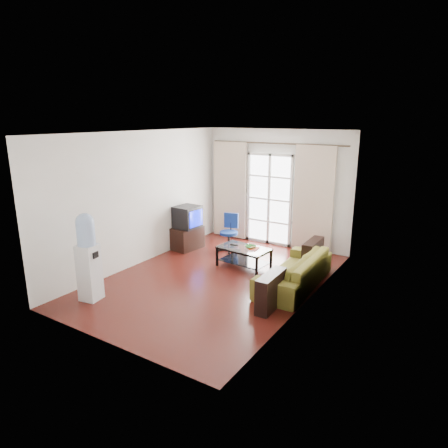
% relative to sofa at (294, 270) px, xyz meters
% --- Properties ---
extents(floor, '(5.20, 5.20, 0.00)m').
position_rel_sofa_xyz_m(floor, '(-1.37, -0.53, -0.29)').
color(floor, '#551B14').
rests_on(floor, ground).
extents(ceiling, '(5.20, 5.20, 0.00)m').
position_rel_sofa_xyz_m(ceiling, '(-1.37, -0.53, 2.41)').
color(ceiling, white).
rests_on(ceiling, wall_back).
extents(wall_back, '(3.60, 0.02, 2.70)m').
position_rel_sofa_xyz_m(wall_back, '(-1.37, 2.07, 1.06)').
color(wall_back, white).
rests_on(wall_back, floor).
extents(wall_front, '(3.60, 0.02, 2.70)m').
position_rel_sofa_xyz_m(wall_front, '(-1.37, -3.13, 1.06)').
color(wall_front, white).
rests_on(wall_front, floor).
extents(wall_left, '(0.02, 5.20, 2.70)m').
position_rel_sofa_xyz_m(wall_left, '(-3.17, -0.53, 1.06)').
color(wall_left, white).
rests_on(wall_left, floor).
extents(wall_right, '(0.02, 5.20, 2.70)m').
position_rel_sofa_xyz_m(wall_right, '(0.43, -0.53, 1.06)').
color(wall_right, white).
rests_on(wall_right, floor).
extents(french_door, '(1.16, 0.06, 2.15)m').
position_rel_sofa_xyz_m(french_door, '(-1.52, 2.02, 0.78)').
color(french_door, white).
rests_on(french_door, wall_back).
extents(curtain_rod, '(3.30, 0.04, 0.04)m').
position_rel_sofa_xyz_m(curtain_rod, '(-1.37, 1.97, 2.09)').
color(curtain_rod, '#4C3F2D').
rests_on(curtain_rod, wall_back).
extents(curtain_left, '(0.90, 0.07, 2.35)m').
position_rel_sofa_xyz_m(curtain_left, '(-2.57, 1.95, 0.91)').
color(curtain_left, beige).
rests_on(curtain_left, curtain_rod).
extents(curtain_right, '(0.90, 0.07, 2.35)m').
position_rel_sofa_xyz_m(curtain_right, '(-0.42, 1.95, 0.91)').
color(curtain_right, beige).
rests_on(curtain_right, curtain_rod).
extents(radiator, '(0.64, 0.12, 0.64)m').
position_rel_sofa_xyz_m(radiator, '(-0.57, 1.97, 0.04)').
color(radiator, gray).
rests_on(radiator, floor).
extents(sofa, '(2.05, 0.90, 0.58)m').
position_rel_sofa_xyz_m(sofa, '(0.00, 0.00, 0.00)').
color(sofa, brown).
rests_on(sofa, floor).
extents(coffee_table, '(1.07, 0.67, 0.41)m').
position_rel_sofa_xyz_m(coffee_table, '(-1.21, 0.30, -0.03)').
color(coffee_table, silver).
rests_on(coffee_table, floor).
extents(bowl, '(0.31, 0.31, 0.05)m').
position_rel_sofa_xyz_m(bowl, '(-1.09, 0.36, 0.15)').
color(bowl, '#369656').
rests_on(bowl, coffee_table).
extents(book, '(0.18, 0.23, 0.02)m').
position_rel_sofa_xyz_m(book, '(-1.09, 0.33, 0.13)').
color(book, maroon).
rests_on(book, coffee_table).
extents(remote, '(0.18, 0.08, 0.02)m').
position_rel_sofa_xyz_m(remote, '(-1.46, 0.35, 0.13)').
color(remote, black).
rests_on(remote, coffee_table).
extents(tv_stand, '(0.55, 0.75, 0.51)m').
position_rel_sofa_xyz_m(tv_stand, '(-2.91, 0.64, -0.04)').
color(tv_stand, black).
rests_on(tv_stand, floor).
extents(crt_tv, '(0.57, 0.57, 0.49)m').
position_rel_sofa_xyz_m(crt_tv, '(-2.91, 0.64, 0.47)').
color(crt_tv, black).
rests_on(crt_tv, tv_stand).
extents(task_chair, '(0.70, 0.70, 0.84)m').
position_rel_sofa_xyz_m(task_chair, '(-2.03, 1.06, -0.05)').
color(task_chair, black).
rests_on(task_chair, floor).
extents(water_cooler, '(0.35, 0.35, 1.48)m').
position_rel_sofa_xyz_m(water_cooler, '(-2.64, -2.34, 0.48)').
color(water_cooler, silver).
rests_on(water_cooler, floor).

